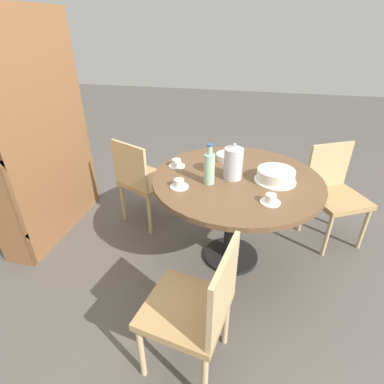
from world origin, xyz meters
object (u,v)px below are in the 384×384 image
Objects in this scene: chair_c at (196,307)px; cake_main at (276,176)px; chair_b at (143,179)px; chair_a at (334,192)px; coffee_pot at (233,162)px; cup_a at (177,164)px; cup_b at (271,200)px; bookshelf at (38,136)px; water_bottle at (209,168)px; cup_c at (179,184)px.

cake_main is at bearing 168.52° from chair_c.
chair_a is at bearing -149.86° from chair_b.
coffee_pot is at bearing -176.80° from chair_a.
coffee_pot is at bearing -103.03° from cup_a.
cup_b is (-0.80, 0.57, 0.31)m from chair_a.
bookshelf reaches higher than chair_a.
water_bottle is at bearing 82.14° from bookshelf.
chair_b is 1.50m from chair_c.
coffee_pot is 0.19m from water_bottle.
coffee_pot is at bearing -56.99° from cup_c.
chair_b is 6.71× the size of cup_a.
bookshelf is (1.02, 1.55, 0.45)m from chair_c.
cup_a is at bearing 83.12° from cake_main.
bookshelf reaches higher than coffee_pot.
cake_main is 2.29× the size of cup_c.
coffee_pot reaches higher than cup_a.
bookshelf is 1.93m from cup_b.
water_bottle is at bearing 127.08° from coffee_pot.
water_bottle is (-0.11, 0.15, -0.00)m from coffee_pot.
bookshelf reaches higher than cup_a.
chair_a is 1.70m from chair_c.
coffee_pot is (-0.09, -1.62, -0.04)m from bookshelf.
chair_c is at bearing 158.61° from cake_main.
bookshelf reaches higher than chair_b.
chair_a and chair_b have the same top height.
cup_a is at bearing 53.37° from water_bottle.
cake_main is at bearing -171.75° from chair_b.
bookshelf is 14.64× the size of cup_c.
cup_c is at bearing 109.98° from cake_main.
bookshelf is at bearing 161.77° from chair_a.
water_bottle is 0.47m from cake_main.
cup_b is 0.61m from cup_c.
water_bottle is at bearing -126.63° from cup_a.
chair_b is at bearing 55.61° from water_bottle.
chair_a is at bearing -72.48° from cup_a.
chair_c is at bearing 152.23° from cup_b.
cup_b is (-0.18, -0.42, -0.09)m from water_bottle.
cup_b is at bearing -137.44° from coffee_pot.
chair_c is at bearing 56.82° from bookshelf.
water_bottle is at bearing -60.59° from cup_c.
cup_a is at bearing 169.64° from chair_a.
bookshelf reaches higher than cup_c.
water_bottle is 0.46m from cup_b.
chair_b reaches higher than cake_main.
cup_c is (-0.10, 0.19, -0.09)m from water_bottle.
cake_main is 0.75m from cup_a.
chair_a is 1.03m from cup_b.
bookshelf is at bearing 87.73° from cake_main.
water_bottle is at bearing 67.08° from cup_b.
cup_b is 1.00× the size of cup_c.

